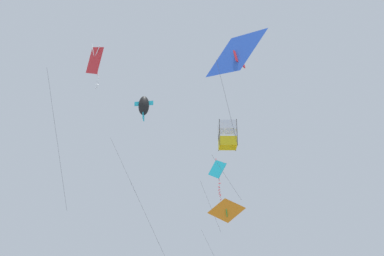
% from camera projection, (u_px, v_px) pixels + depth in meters
% --- Properties ---
extents(kite_fish_low_drifter, '(2.83, 3.81, 9.59)m').
position_uv_depth(kite_fish_low_drifter, '(144.00, 106.00, 26.23)').
color(kite_fish_low_drifter, black).
extents(kite_diamond_far_centre, '(2.35, 2.03, 6.03)m').
position_uv_depth(kite_diamond_far_centre, '(217.00, 170.00, 34.48)').
color(kite_diamond_far_centre, '#1EB2C6').
extents(kite_delta_mid_left, '(2.69, 2.33, 6.62)m').
position_uv_depth(kite_delta_mid_left, '(237.00, 55.00, 23.39)').
color(kite_delta_mid_left, blue).
extents(kite_delta_near_left, '(2.51, 3.10, 8.48)m').
position_uv_depth(kite_delta_near_left, '(227.00, 212.00, 30.45)').
color(kite_delta_near_left, orange).
extents(kite_diamond_highest, '(4.56, 3.23, 10.29)m').
position_uv_depth(kite_diamond_highest, '(94.00, 61.00, 26.77)').
color(kite_diamond_highest, red).
extents(kite_box_upper_right, '(2.17, 1.60, 4.93)m').
position_uv_depth(kite_box_upper_right, '(228.00, 135.00, 25.99)').
color(kite_box_upper_right, white).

